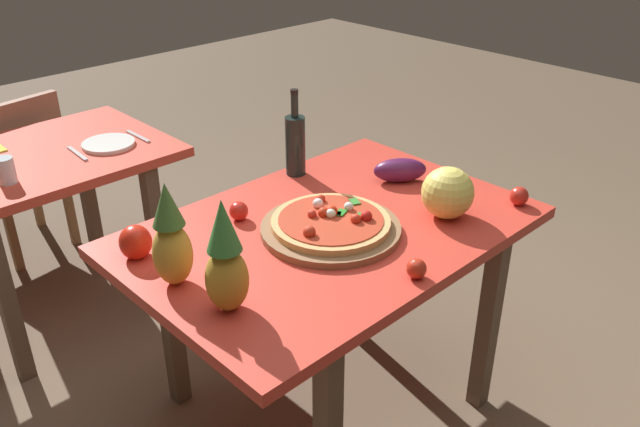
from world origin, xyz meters
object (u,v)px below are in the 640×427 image
object	(u,v)px
pineapple_left	(171,240)
fork_utensil	(77,154)
dinner_plate	(108,144)
wine_bottle	(295,143)
pizza_board	(331,229)
tomato_by_bottle	(416,268)
knife_utensil	(138,136)
melon	(448,193)
pineapple_right	(226,262)
tomato_near_board	(519,196)
dining_chair	(20,167)
bell_pepper	(136,242)
background_table	(40,181)
pizza	(331,221)
tomato_beside_pepper	(239,211)
eggplant	(400,170)
display_table	(330,249)
drinking_glass_water	(6,170)

from	to	relation	value
pineapple_left	fork_utensil	xyz separation A→B (m)	(0.23, 1.08, -0.14)
dinner_plate	fork_utensil	world-z (taller)	dinner_plate
wine_bottle	pizza_board	bearing A→B (deg)	-118.36
tomato_by_bottle	knife_utensil	size ratio (longest dim) A/B	0.33
pineapple_left	melon	size ratio (longest dim) A/B	1.78
pineapple_right	pineapple_left	bearing A→B (deg)	99.67
tomato_by_bottle	knife_utensil	xyz separation A→B (m)	(-0.01, 1.54, -0.03)
tomato_by_bottle	knife_utensil	bearing A→B (deg)	90.28
pineapple_right	tomato_near_board	world-z (taller)	pineapple_right
pizza_board	knife_utensil	bearing A→B (deg)	90.75
pineapple_right	tomato_by_bottle	bearing A→B (deg)	-28.05
dining_chair	pineapple_right	bearing A→B (deg)	75.65
wine_bottle	pineapple_left	bearing A→B (deg)	-157.00
dinner_plate	knife_utensil	size ratio (longest dim) A/B	1.22
melon	bell_pepper	size ratio (longest dim) A/B	1.62
wine_bottle	pineapple_right	xyz separation A→B (m)	(-0.71, -0.52, 0.02)
background_table	tomato_by_bottle	world-z (taller)	tomato_by_bottle
pizza	tomato_beside_pepper	size ratio (longest dim) A/B	5.99
eggplant	tomato_beside_pepper	xyz separation A→B (m)	(-0.62, 0.18, -0.01)
pizza_board	bell_pepper	bearing A→B (deg)	150.00
dining_chair	wine_bottle	size ratio (longest dim) A/B	2.54
pizza_board	dinner_plate	size ratio (longest dim) A/B	2.07
background_table	pineapple_left	bearing A→B (deg)	-94.44
pineapple_right	melon	bearing A→B (deg)	-6.02
dining_chair	pizza_board	xyz separation A→B (m)	(0.31, -1.89, 0.29)
display_table	tomato_by_bottle	bearing A→B (deg)	-95.31
pineapple_left	display_table	bearing A→B (deg)	-7.17
pizza_board	pizza	size ratio (longest dim) A/B	1.18
display_table	pineapple_right	world-z (taller)	pineapple_right
display_table	drinking_glass_water	bearing A→B (deg)	120.56
dinner_plate	pizza_board	bearing A→B (deg)	-82.51
wine_bottle	tomato_by_bottle	size ratio (longest dim) A/B	5.56
background_table	bell_pepper	world-z (taller)	bell_pepper
bell_pepper	tomato_near_board	distance (m)	1.30
dining_chair	drinking_glass_water	world-z (taller)	drinking_glass_water
dining_chair	melon	size ratio (longest dim) A/B	4.82
pizza_board	bell_pepper	xyz separation A→B (m)	(-0.53, 0.30, 0.04)
pizza_board	display_table	bearing A→B (deg)	49.30
dining_chair	tomato_beside_pepper	size ratio (longest dim) A/B	13.19
eggplant	knife_utensil	distance (m)	1.19
tomato_beside_pepper	tomato_by_bottle	size ratio (longest dim) A/B	1.07
pineapple_left	tomato_near_board	distance (m)	1.21
pizza_board	pineapple_right	xyz separation A→B (m)	(-0.49, -0.10, 0.13)
bell_pepper	dinner_plate	bearing A→B (deg)	67.05
pineapple_right	pizza	bearing A→B (deg)	11.91
display_table	background_table	world-z (taller)	same
melon	knife_utensil	distance (m)	1.43
pineapple_right	tomato_beside_pepper	xyz separation A→B (m)	(0.33, 0.38, -0.11)
drinking_glass_water	fork_utensil	bearing A→B (deg)	13.84
display_table	fork_utensil	world-z (taller)	fork_utensil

